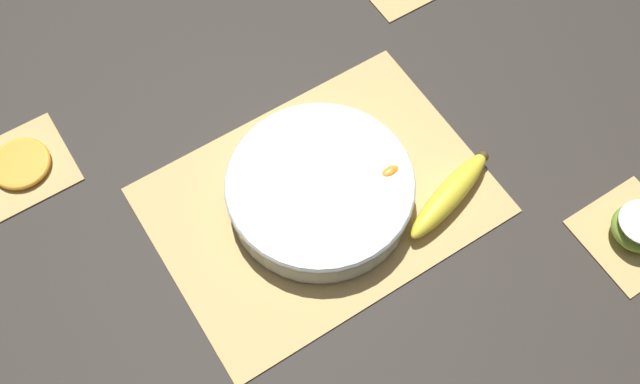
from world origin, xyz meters
The scene contains 8 objects.
ground_plane centered at (0.00, 0.00, 0.00)m, with size 6.00×6.00×0.00m, color #2D2823.
bamboo_mat_center centered at (0.00, 0.00, 0.00)m, with size 0.48×0.35×0.01m.
coaster_mat_near_right centered at (0.35, -0.29, 0.00)m, with size 0.14×0.14×0.01m.
coaster_mat_far_left centered at (-0.35, 0.29, 0.00)m, with size 0.14×0.14×0.01m.
fruit_salad_bowl centered at (0.00, 0.00, 0.04)m, with size 0.27×0.27×0.06m.
whole_banana centered at (0.16, -0.10, 0.03)m, with size 0.18×0.09×0.04m.
apple_half centered at (0.35, -0.29, 0.03)m, with size 0.08×0.08×0.04m.
orange_slice_whole centered at (-0.35, 0.29, 0.01)m, with size 0.09×0.09×0.01m.
Camera 1 is at (-0.27, -0.42, 0.99)m, focal length 42.00 mm.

